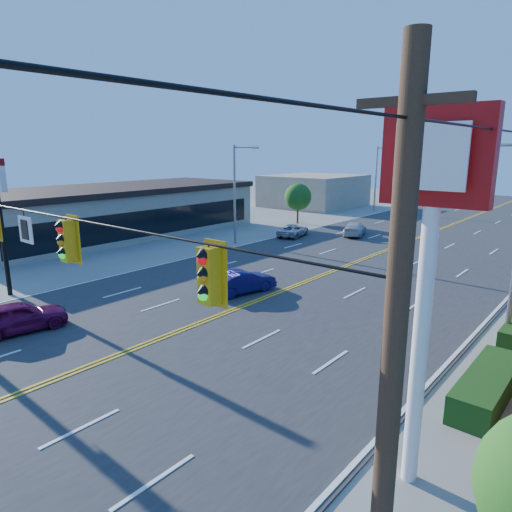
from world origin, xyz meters
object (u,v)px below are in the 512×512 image
Objects in this scene: signal_span at (8,243)px; car_magenta at (18,318)px; kfc_pylon at (431,228)px; car_blue at (242,283)px; car_silver at (293,231)px; car_white at (355,230)px.

car_magenta is at bearing 158.46° from signal_span.
kfc_pylon is at bearing 19.78° from signal_span.
signal_span is 6.44× the size of car_blue.
kfc_pylon is 2.17× the size of car_silver.
car_silver is at bearing 25.65° from car_white.
car_white is 1.05× the size of car_silver.
signal_span reaches higher than car_silver.
signal_span is at bearing 79.75° from car_white.
signal_span is 6.25× the size of car_magenta.
car_blue is 0.96× the size of car_silver.
signal_span is at bearing 109.87° from car_blue.
car_white is at bearing -79.27° from car_magenta.
car_blue reaches higher than car_silver.
car_magenta is at bearing -172.96° from kfc_pylon.
car_magenta is 10.81m from car_blue.
car_white is (-15.90, 27.31, -5.45)m from kfc_pylon.
kfc_pylon reaches higher than car_silver.
car_silver is (-8.76, 27.38, -4.34)m from signal_span.
kfc_pylon is at bearing 160.29° from car_blue.
car_blue is at bearing 103.23° from car_silver.
car_magenta is at bearing 85.60° from car_silver.
car_blue is 16.92m from car_silver.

